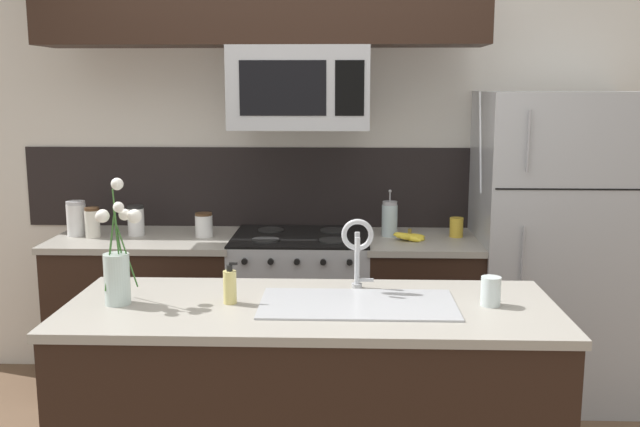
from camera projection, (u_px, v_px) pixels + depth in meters
The scene contains 20 objects.
rear_partition at pixel (354, 162), 4.30m from camera, with size 5.20×0.10×2.60m, color silver.
splash_band at pixel (304, 187), 4.28m from camera, with size 3.37×0.01×0.48m, color black.
back_counter_left at pixel (149, 313), 4.11m from camera, with size 1.03×0.65×0.91m.
back_counter_right at pixel (421, 316), 4.06m from camera, with size 0.64×0.65×0.91m.
stove_range at pixel (301, 314), 4.08m from camera, with size 0.76×0.64×0.93m.
microwave at pixel (300, 88), 3.84m from camera, with size 0.74×0.40×0.44m.
refrigerator at pixel (551, 247), 3.98m from camera, with size 0.83×0.74×1.72m.
storage_jar_tall at pixel (76, 218), 4.05m from camera, with size 0.11×0.11×0.20m.
storage_jar_medium at pixel (92, 222), 4.00m from camera, with size 0.08×0.08×0.17m.
storage_jar_short at pixel (136, 220), 4.06m from camera, with size 0.09×0.09×0.17m.
storage_jar_squat at pixel (204, 225), 4.02m from camera, with size 0.10×0.10×0.14m.
banana_bunch at pixel (410, 237), 3.92m from camera, with size 0.19×0.13×0.08m.
french_press at pixel (390, 219), 4.03m from camera, with size 0.09×0.09×0.27m.
coffee_tin at pixel (456, 227), 4.01m from camera, with size 0.08×0.08×0.11m, color gold.
island_counter at pixel (311, 413), 2.85m from camera, with size 1.91×0.75×0.91m.
kitchen_sink at pixel (358, 322), 2.78m from camera, with size 0.76×0.40×0.16m.
sink_faucet at pixel (358, 244), 2.92m from camera, with size 0.14×0.14×0.31m.
dish_soap_bottle at pixel (230, 286), 2.77m from camera, with size 0.06×0.05×0.16m.
drinking_glass at pixel (491, 291), 2.75m from camera, with size 0.08×0.08×0.11m.
flower_vase at pixel (117, 267), 2.76m from camera, with size 0.17×0.19×0.48m.
Camera 1 is at (0.24, -3.01, 1.74)m, focal length 40.00 mm.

